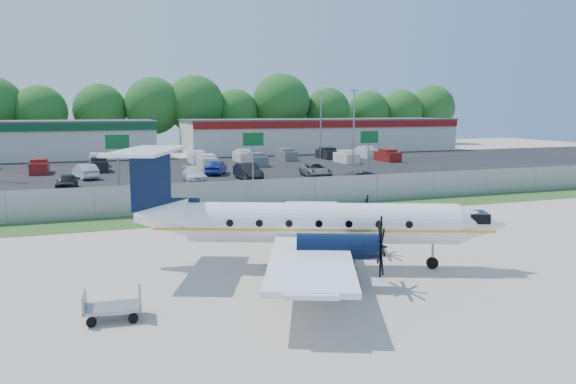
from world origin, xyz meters
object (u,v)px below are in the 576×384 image
object	(u,v)px
pushback_tug	(323,261)
baggage_cart_far	(332,264)
aircraft	(313,223)
baggage_cart_near	(113,306)

from	to	relation	value
pushback_tug	baggage_cart_far	xyz separation A→B (m)	(0.37, -0.10, -0.12)
aircraft	pushback_tug	size ratio (longest dim) A/B	6.62
aircraft	pushback_tug	bearing A→B (deg)	-93.32
baggage_cart_near	baggage_cart_far	size ratio (longest dim) A/B	0.85
aircraft	pushback_tug	xyz separation A→B (m)	(-0.07, -1.22, -1.38)
pushback_tug	baggage_cart_far	distance (m)	0.40
baggage_cart_near	baggage_cart_far	xyz separation A→B (m)	(8.80, 2.11, 0.03)
pushback_tug	baggage_cart_far	size ratio (longest dim) A/B	1.11
baggage_cart_near	baggage_cart_far	bearing A→B (deg)	13.47
baggage_cart_far	aircraft	bearing A→B (deg)	102.69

